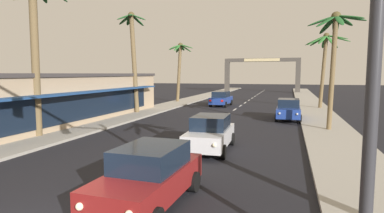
{
  "coord_description": "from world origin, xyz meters",
  "views": [
    {
      "loc": [
        5.29,
        -5.93,
        3.69
      ],
      "look_at": [
        1.08,
        8.0,
        2.2
      ],
      "focal_mm": 30.1,
      "sensor_mm": 36.0,
      "label": 1
    }
  ],
  "objects_px": {
    "sedan_lead_at_stop_bar": "(149,175)",
    "sedan_oncoming_far": "(221,99)",
    "sedan_third_in_queue": "(210,133)",
    "palm_left_farthest": "(180,62)",
    "palm_right_second": "(335,42)",
    "town_gateway_arch": "(262,70)",
    "palm_right_third": "(325,53)",
    "palm_left_second": "(34,29)",
    "sedan_parked_nearest_kerb": "(288,109)",
    "palm_left_third": "(133,49)",
    "storefront_strip_left": "(36,99)"
  },
  "relations": [
    {
      "from": "sedan_lead_at_stop_bar",
      "to": "sedan_oncoming_far",
      "type": "relative_size",
      "value": 1.0
    },
    {
      "from": "sedan_third_in_queue",
      "to": "palm_left_farthest",
      "type": "bearing_deg",
      "value": 112.2
    },
    {
      "from": "sedan_lead_at_stop_bar",
      "to": "palm_right_second",
      "type": "xyz_separation_m",
      "value": [
        6.33,
        14.02,
        4.79
      ]
    },
    {
      "from": "town_gateway_arch",
      "to": "palm_right_third",
      "type": "bearing_deg",
      "value": -73.31
    },
    {
      "from": "sedan_oncoming_far",
      "to": "palm_left_second",
      "type": "xyz_separation_m",
      "value": [
        -6.34,
        -21.06,
        5.29
      ]
    },
    {
      "from": "palm_right_third",
      "to": "palm_left_second",
      "type": "bearing_deg",
      "value": -129.23
    },
    {
      "from": "sedan_lead_at_stop_bar",
      "to": "palm_left_second",
      "type": "distance_m",
      "value": 13.3
    },
    {
      "from": "sedan_parked_nearest_kerb",
      "to": "palm_right_third",
      "type": "relative_size",
      "value": 0.57
    },
    {
      "from": "sedan_parked_nearest_kerb",
      "to": "palm_left_third",
      "type": "xyz_separation_m",
      "value": [
        -13.77,
        0.31,
        5.07
      ]
    },
    {
      "from": "sedan_oncoming_far",
      "to": "sedan_parked_nearest_kerb",
      "type": "xyz_separation_m",
      "value": [
        7.4,
        -9.35,
        0.0
      ]
    },
    {
      "from": "town_gateway_arch",
      "to": "palm_left_farthest",
      "type": "bearing_deg",
      "value": -107.31
    },
    {
      "from": "sedan_parked_nearest_kerb",
      "to": "storefront_strip_left",
      "type": "bearing_deg",
      "value": -155.43
    },
    {
      "from": "palm_left_third",
      "to": "sedan_parked_nearest_kerb",
      "type": "bearing_deg",
      "value": -1.29
    },
    {
      "from": "palm_left_second",
      "to": "palm_right_third",
      "type": "xyz_separation_m",
      "value": [
        17.17,
        21.03,
        -0.36
      ]
    },
    {
      "from": "palm_left_third",
      "to": "town_gateway_arch",
      "type": "xyz_separation_m",
      "value": [
        8.48,
        38.08,
        -1.58
      ]
    },
    {
      "from": "palm_left_second",
      "to": "palm_left_third",
      "type": "distance_m",
      "value": 12.02
    },
    {
      "from": "sedan_third_in_queue",
      "to": "sedan_oncoming_far",
      "type": "bearing_deg",
      "value": 100.28
    },
    {
      "from": "palm_left_third",
      "to": "palm_left_farthest",
      "type": "bearing_deg",
      "value": 88.29
    },
    {
      "from": "sedan_parked_nearest_kerb",
      "to": "palm_left_second",
      "type": "relative_size",
      "value": 0.48
    },
    {
      "from": "palm_left_third",
      "to": "sedan_third_in_queue",
      "type": "bearing_deg",
      "value": -49.83
    },
    {
      "from": "sedan_lead_at_stop_bar",
      "to": "palm_left_third",
      "type": "relative_size",
      "value": 0.49
    },
    {
      "from": "sedan_third_in_queue",
      "to": "sedan_parked_nearest_kerb",
      "type": "distance_m",
      "value": 12.3
    },
    {
      "from": "sedan_parked_nearest_kerb",
      "to": "palm_right_second",
      "type": "relative_size",
      "value": 0.59
    },
    {
      "from": "palm_left_second",
      "to": "palm_left_farthest",
      "type": "xyz_separation_m",
      "value": [
        0.33,
        24.05,
        -0.94
      ]
    },
    {
      "from": "palm_left_third",
      "to": "storefront_strip_left",
      "type": "relative_size",
      "value": 0.36
    },
    {
      "from": "sedan_parked_nearest_kerb",
      "to": "palm_left_third",
      "type": "relative_size",
      "value": 0.48
    },
    {
      "from": "sedan_third_in_queue",
      "to": "sedan_parked_nearest_kerb",
      "type": "xyz_separation_m",
      "value": [
        3.57,
        11.77,
        0.0
      ]
    },
    {
      "from": "sedan_third_in_queue",
      "to": "palm_right_second",
      "type": "height_order",
      "value": "palm_right_second"
    },
    {
      "from": "sedan_oncoming_far",
      "to": "sedan_lead_at_stop_bar",
      "type": "bearing_deg",
      "value": -82.41
    },
    {
      "from": "sedan_third_in_queue",
      "to": "sedan_oncoming_far",
      "type": "relative_size",
      "value": 1.0
    },
    {
      "from": "storefront_strip_left",
      "to": "town_gateway_arch",
      "type": "xyz_separation_m",
      "value": [
        12.05,
        46.32,
        2.49
      ]
    },
    {
      "from": "sedan_third_in_queue",
      "to": "palm_left_farthest",
      "type": "relative_size",
      "value": 0.59
    },
    {
      "from": "palm_right_second",
      "to": "storefront_strip_left",
      "type": "bearing_deg",
      "value": -170.51
    },
    {
      "from": "sedan_parked_nearest_kerb",
      "to": "storefront_strip_left",
      "type": "height_order",
      "value": "storefront_strip_left"
    },
    {
      "from": "storefront_strip_left",
      "to": "town_gateway_arch",
      "type": "height_order",
      "value": "town_gateway_arch"
    },
    {
      "from": "sedan_oncoming_far",
      "to": "storefront_strip_left",
      "type": "relative_size",
      "value": 0.17
    },
    {
      "from": "palm_right_third",
      "to": "town_gateway_arch",
      "type": "bearing_deg",
      "value": 106.69
    },
    {
      "from": "town_gateway_arch",
      "to": "storefront_strip_left",
      "type": "bearing_deg",
      "value": -104.58
    },
    {
      "from": "palm_left_third",
      "to": "palm_left_farthest",
      "type": "height_order",
      "value": "palm_left_third"
    },
    {
      "from": "sedan_oncoming_far",
      "to": "palm_left_third",
      "type": "xyz_separation_m",
      "value": [
        -6.37,
        -9.04,
        5.07
      ]
    },
    {
      "from": "sedan_parked_nearest_kerb",
      "to": "palm_right_second",
      "type": "bearing_deg",
      "value": -59.94
    },
    {
      "from": "sedan_lead_at_stop_bar",
      "to": "town_gateway_arch",
      "type": "bearing_deg",
      "value": 91.62
    },
    {
      "from": "sedan_third_in_queue",
      "to": "town_gateway_arch",
      "type": "relative_size",
      "value": 0.31
    },
    {
      "from": "town_gateway_arch",
      "to": "sedan_third_in_queue",
      "type": "bearing_deg",
      "value": -88.03
    },
    {
      "from": "sedan_parked_nearest_kerb",
      "to": "palm_left_second",
      "type": "bearing_deg",
      "value": -139.56
    },
    {
      "from": "sedan_third_in_queue",
      "to": "sedan_parked_nearest_kerb",
      "type": "relative_size",
      "value": 1.01
    },
    {
      "from": "palm_right_second",
      "to": "town_gateway_arch",
      "type": "distance_m",
      "value": 43.73
    },
    {
      "from": "sedan_oncoming_far",
      "to": "sedan_parked_nearest_kerb",
      "type": "bearing_deg",
      "value": -51.64
    },
    {
      "from": "palm_left_farthest",
      "to": "sedan_parked_nearest_kerb",
      "type": "bearing_deg",
      "value": -42.61
    },
    {
      "from": "sedan_oncoming_far",
      "to": "palm_left_farthest",
      "type": "distance_m",
      "value": 8.0
    }
  ]
}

